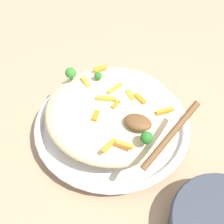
{
  "coord_description": "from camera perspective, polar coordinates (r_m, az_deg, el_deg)",
  "views": [
    {
      "loc": [
        0.17,
        -0.38,
        0.53
      ],
      "look_at": [
        0.0,
        0.0,
        0.07
      ],
      "focal_mm": 44.39,
      "sensor_mm": 36.0,
      "label": 1
    }
  ],
  "objects": [
    {
      "name": "broccoli_floret_1",
      "position": [
        0.52,
        7.13,
        -5.3
      ],
      "size": [
        0.02,
        0.02,
        0.03
      ],
      "color": "#205B1C",
      "rests_on": "pasta_mound"
    },
    {
      "name": "serving_spoon",
      "position": [
        0.53,
        7.63,
        -2.96
      ],
      "size": [
        0.13,
        0.15,
        0.07
      ],
      "color": "brown",
      "rests_on": "pasta_mound"
    },
    {
      "name": "serving_bowl",
      "position": [
        0.66,
        0.0,
        -2.66
      ],
      "size": [
        0.36,
        0.36,
        0.04
      ],
      "color": "silver",
      "rests_on": "ground_plane"
    },
    {
      "name": "carrot_piece_9",
      "position": [
        0.6,
        3.79,
        3.45
      ],
      "size": [
        0.03,
        0.03,
        0.01
      ],
      "primitive_type": "cube",
      "rotation": [
        0.0,
        0.0,
        5.51
      ],
      "color": "orange",
      "rests_on": "pasta_mound"
    },
    {
      "name": "carrot_piece_7",
      "position": [
        0.59,
        -1.17,
        2.77
      ],
      "size": [
        0.04,
        0.02,
        0.01
      ],
      "primitive_type": "cube",
      "rotation": [
        0.0,
        0.0,
        0.28
      ],
      "color": "orange",
      "rests_on": "pasta_mound"
    },
    {
      "name": "broccoli_floret_0",
      "position": [
        0.65,
        -8.5,
        7.91
      ],
      "size": [
        0.03,
        0.03,
        0.03
      ],
      "color": "#296820",
      "rests_on": "pasta_mound"
    },
    {
      "name": "carrot_piece_3",
      "position": [
        0.61,
        0.52,
        4.82
      ],
      "size": [
        0.02,
        0.04,
        0.01
      ],
      "primitive_type": "cube",
      "rotation": [
        0.0,
        0.0,
        4.36
      ],
      "color": "orange",
      "rests_on": "pasta_mound"
    },
    {
      "name": "carrot_piece_0",
      "position": [
        0.52,
        -0.61,
        -6.93
      ],
      "size": [
        0.02,
        0.04,
        0.01
      ],
      "primitive_type": "cube",
      "rotation": [
        0.0,
        0.0,
        1.29
      ],
      "color": "orange",
      "rests_on": "pasta_mound"
    },
    {
      "name": "carrot_piece_2",
      "position": [
        0.64,
        -5.43,
        6.11
      ],
      "size": [
        0.04,
        0.03,
        0.01
      ],
      "primitive_type": "cube",
      "rotation": [
        0.0,
        0.0,
        2.42
      ],
      "color": "orange",
      "rests_on": "pasta_mound"
    },
    {
      "name": "carrot_piece_10",
      "position": [
        0.68,
        -2.41,
        8.96
      ],
      "size": [
        0.03,
        0.03,
        0.01
      ],
      "primitive_type": "cube",
      "rotation": [
        0.0,
        0.0,
        0.85
      ],
      "color": "orange",
      "rests_on": "pasta_mound"
    },
    {
      "name": "carrot_piece_1",
      "position": [
        0.56,
        -3.32,
        -0.78
      ],
      "size": [
        0.01,
        0.03,
        0.01
      ],
      "primitive_type": "cube",
      "rotation": [
        0.0,
        0.0,
        4.89
      ],
      "color": "orange",
      "rests_on": "pasta_mound"
    },
    {
      "name": "ground_plane",
      "position": [
        0.68,
        0.0,
        -3.83
      ],
      "size": [
        2.4,
        2.4,
        0.0
      ],
      "primitive_type": "plane",
      "color": "#9E7F60"
    },
    {
      "name": "carrot_piece_5",
      "position": [
        0.58,
        0.82,
        1.59
      ],
      "size": [
        0.01,
        0.03,
        0.01
      ],
      "primitive_type": "cube",
      "rotation": [
        0.0,
        0.0,
        4.5
      ],
      "color": "orange",
      "rests_on": "pasta_mound"
    },
    {
      "name": "carrot_piece_6",
      "position": [
        0.58,
        10.8,
        0.21
      ],
      "size": [
        0.03,
        0.03,
        0.01
      ],
      "primitive_type": "cube",
      "rotation": [
        0.0,
        0.0,
        0.74
      ],
      "color": "orange",
      "rests_on": "pasta_mound"
    },
    {
      "name": "carrot_piece_4",
      "position": [
        0.52,
        2.67,
        -6.81
      ],
      "size": [
        0.03,
        0.01,
        0.01
      ],
      "primitive_type": "cube",
      "rotation": [
        0.0,
        0.0,
        3.21
      ],
      "color": "orange",
      "rests_on": "pasta_mound"
    },
    {
      "name": "carrot_piece_8",
      "position": [
        0.6,
        5.76,
        2.79
      ],
      "size": [
        0.03,
        0.02,
        0.01
      ],
      "primitive_type": "cube",
      "rotation": [
        0.0,
        0.0,
        2.62
      ],
      "color": "orange",
      "rests_on": "pasta_mound"
    },
    {
      "name": "broccoli_floret_2",
      "position": [
        0.64,
        -2.88,
        7.45
      ],
      "size": [
        0.02,
        0.02,
        0.02
      ],
      "color": "#205B1C",
      "rests_on": "pasta_mound"
    },
    {
      "name": "pasta_mound",
      "position": [
        0.62,
        0.0,
        0.35
      ],
      "size": [
        0.3,
        0.29,
        0.08
      ],
      "primitive_type": "ellipsoid",
      "color": "beige",
      "rests_on": "serving_bowl"
    }
  ]
}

